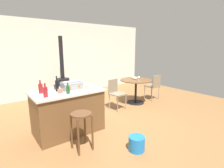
% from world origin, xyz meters
% --- Properties ---
extents(ground_plane, '(8.80, 8.80, 0.00)m').
position_xyz_m(ground_plane, '(0.00, 0.00, 0.00)').
color(ground_plane, olive).
extents(back_wall, '(8.00, 0.10, 2.70)m').
position_xyz_m(back_wall, '(0.00, 3.00, 1.35)').
color(back_wall, silver).
rests_on(back_wall, ground_plane).
extents(kitchen_island, '(1.41, 0.83, 0.91)m').
position_xyz_m(kitchen_island, '(-0.92, -0.03, 0.46)').
color(kitchen_island, brown).
rests_on(kitchen_island, ground_plane).
extents(wooden_stool, '(0.36, 0.36, 0.68)m').
position_xyz_m(wooden_stool, '(-1.00, -0.79, 0.51)').
color(wooden_stool, brown).
rests_on(wooden_stool, ground_plane).
extents(dining_table, '(1.01, 1.01, 0.77)m').
position_xyz_m(dining_table, '(1.59, 0.47, 0.59)').
color(dining_table, black).
rests_on(dining_table, ground_plane).
extents(folding_chair_near, '(0.45, 0.45, 0.87)m').
position_xyz_m(folding_chair_near, '(0.75, 0.44, 0.51)').
color(folding_chair_near, '#7F705B').
rests_on(folding_chair_near, ground_plane).
extents(folding_chair_far, '(0.42, 0.42, 0.86)m').
position_xyz_m(folding_chair_far, '(2.34, 0.35, 0.51)').
color(folding_chair_far, '#7F705B').
rests_on(folding_chair_far, ground_plane).
extents(wood_stove, '(0.44, 0.45, 2.14)m').
position_xyz_m(wood_stove, '(-0.06, 2.38, 0.52)').
color(wood_stove, black).
rests_on(wood_stove, ground_plane).
extents(toolbox, '(0.41, 0.28, 0.17)m').
position_xyz_m(toolbox, '(-0.79, -0.00, 0.99)').
color(toolbox, gray).
rests_on(toolbox, kitchen_island).
extents(bottle_0, '(0.07, 0.07, 0.31)m').
position_xyz_m(bottle_0, '(-1.10, 0.03, 1.03)').
color(bottle_0, black).
rests_on(bottle_0, kitchen_island).
extents(bottle_1, '(0.08, 0.08, 0.25)m').
position_xyz_m(bottle_1, '(-1.41, -0.25, 1.01)').
color(bottle_1, maroon).
rests_on(bottle_1, kitchen_island).
extents(bottle_2, '(0.07, 0.07, 0.21)m').
position_xyz_m(bottle_2, '(-1.00, -0.27, 0.99)').
color(bottle_2, '#194C23').
rests_on(bottle_2, kitchen_island).
extents(bottle_3, '(0.08, 0.08, 0.26)m').
position_xyz_m(bottle_3, '(-1.40, 0.07, 1.01)').
color(bottle_3, maroon).
rests_on(bottle_3, kitchen_island).
extents(cup_0, '(0.13, 0.09, 0.08)m').
position_xyz_m(cup_0, '(-0.55, -0.19, 0.95)').
color(cup_0, tan).
rests_on(cup_0, kitchen_island).
extents(cup_1, '(0.12, 0.09, 0.08)m').
position_xyz_m(cup_1, '(-1.11, -0.15, 0.95)').
color(cup_1, '#DB6651').
rests_on(cup_1, kitchen_island).
extents(cup_2, '(0.13, 0.09, 0.10)m').
position_xyz_m(cup_2, '(-0.45, 0.21, 0.96)').
color(cup_2, tan).
rests_on(cup_2, kitchen_island).
extents(cup_3, '(0.13, 0.09, 0.11)m').
position_xyz_m(cup_3, '(-1.35, -0.08, 0.96)').
color(cup_3, white).
rests_on(cup_3, kitchen_island).
extents(cup_4, '(0.11, 0.07, 0.10)m').
position_xyz_m(cup_4, '(-1.06, 0.20, 0.96)').
color(cup_4, '#383838').
rests_on(cup_4, kitchen_island).
extents(wine_glass, '(0.07, 0.07, 0.14)m').
position_xyz_m(wine_glass, '(1.51, 0.27, 0.87)').
color(wine_glass, silver).
rests_on(wine_glass, dining_table).
extents(serving_bowl, '(0.18, 0.18, 0.07)m').
position_xyz_m(serving_bowl, '(1.64, 0.57, 0.80)').
color(serving_bowl, white).
rests_on(serving_bowl, dining_table).
extents(plastic_bucket, '(0.28, 0.28, 0.26)m').
position_xyz_m(plastic_bucket, '(-0.26, -1.40, 0.13)').
color(plastic_bucket, blue).
rests_on(plastic_bucket, ground_plane).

